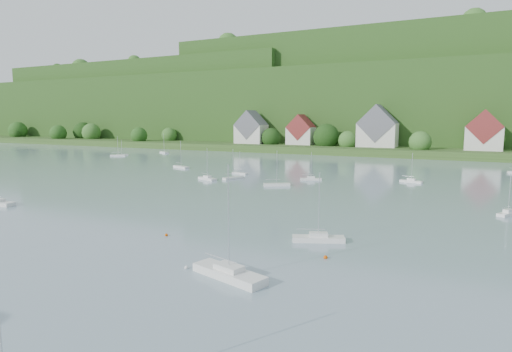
# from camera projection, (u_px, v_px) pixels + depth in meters

# --- Properties ---
(far_shore_strip) EXTENTS (600.00, 60.00, 3.00)m
(far_shore_strip) POSITION_uv_depth(u_px,v_px,m) (371.00, 148.00, 195.11)
(far_shore_strip) COLOR #2E4B1C
(far_shore_strip) RESTS_ON ground
(forested_ridge) EXTENTS (620.00, 181.22, 69.89)m
(forested_ridge) POSITION_uv_depth(u_px,v_px,m) (396.00, 105.00, 253.02)
(forested_ridge) COLOR #1E4114
(forested_ridge) RESTS_ON ground
(village_building_0) EXTENTS (14.00, 10.40, 16.00)m
(village_building_0) POSITION_uv_depth(u_px,v_px,m) (251.00, 130.00, 206.53)
(village_building_0) COLOR silver
(village_building_0) RESTS_ON far_shore_strip
(village_building_1) EXTENTS (12.00, 9.36, 14.00)m
(village_building_1) POSITION_uv_depth(u_px,v_px,m) (301.00, 132.00, 197.47)
(village_building_1) COLOR silver
(village_building_1) RESTS_ON far_shore_strip
(village_building_2) EXTENTS (16.00, 11.44, 18.00)m
(village_building_2) POSITION_uv_depth(u_px,v_px,m) (378.00, 130.00, 181.07)
(village_building_2) COLOR silver
(village_building_2) RESTS_ON far_shore_strip
(village_building_3) EXTENTS (13.00, 10.40, 15.50)m
(village_building_3) POSITION_uv_depth(u_px,v_px,m) (484.00, 133.00, 161.91)
(village_building_3) COLOR silver
(village_building_3) RESTS_ON far_shore_strip
(near_sailboat_3) EXTENTS (6.61, 4.12, 8.65)m
(near_sailboat_3) POSITION_uv_depth(u_px,v_px,m) (318.00, 238.00, 52.47)
(near_sailboat_3) COLOR white
(near_sailboat_3) RESTS_ON ground
(near_sailboat_4) EXTENTS (8.40, 4.43, 10.92)m
(near_sailboat_4) POSITION_uv_depth(u_px,v_px,m) (229.00, 273.00, 40.44)
(near_sailboat_4) COLOR white
(near_sailboat_4) RESTS_ON ground
(mooring_buoy_1) EXTENTS (0.41, 0.41, 0.41)m
(mooring_buoy_1) POSITION_uv_depth(u_px,v_px,m) (186.00, 269.00, 43.00)
(mooring_buoy_1) COLOR silver
(mooring_buoy_1) RESTS_ON ground
(mooring_buoy_2) EXTENTS (0.45, 0.45, 0.45)m
(mooring_buoy_2) POSITION_uv_depth(u_px,v_px,m) (326.00, 258.00, 46.12)
(mooring_buoy_2) COLOR #CA4602
(mooring_buoy_2) RESTS_ON ground
(mooring_buoy_3) EXTENTS (0.40, 0.40, 0.40)m
(mooring_buoy_3) POSITION_uv_depth(u_px,v_px,m) (166.00, 236.00, 55.03)
(mooring_buoy_3) COLOR #CA4602
(mooring_buoy_3) RESTS_ON ground
(far_sailboat_cluster) EXTENTS (202.44, 77.47, 8.53)m
(far_sailboat_cluster) POSITION_uv_depth(u_px,v_px,m) (362.00, 173.00, 115.92)
(far_sailboat_cluster) COLOR white
(far_sailboat_cluster) RESTS_ON ground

